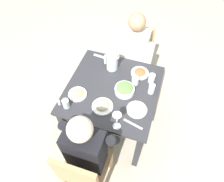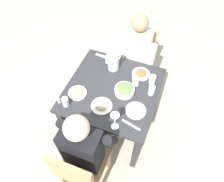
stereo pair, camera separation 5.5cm
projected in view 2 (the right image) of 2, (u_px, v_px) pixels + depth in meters
The scene contains 20 objects.
ground_plane at pixel (112, 124), 2.69m from camera, with size 8.00×8.00×0.00m, color #B7AD99.
dining_table at pixel (113, 96), 2.19m from camera, with size 0.90×0.90×0.75m.
chair_near at pixel (137, 57), 2.70m from camera, with size 0.40×0.40×0.89m.
chair_far at pixel (80, 169), 1.86m from camera, with size 0.40×0.40×0.89m.
diner_near at pixel (134, 59), 2.47m from camera, with size 0.48×0.53×1.19m.
diner_far at pixel (88, 142), 1.85m from camera, with size 0.48×0.53×1.19m.
water_pitcher at pixel (113, 62), 2.18m from camera, with size 0.16×0.12×0.19m.
salad_bowl at pixel (124, 90), 2.03m from camera, with size 0.19×0.19×0.09m.
plate_beans at pixel (102, 105), 1.95m from camera, with size 0.20×0.20×0.05m.
plate_fries at pixel (77, 92), 2.04m from camera, with size 0.18×0.18×0.05m.
plate_yoghurt at pixel (136, 110), 1.92m from camera, with size 0.19×0.19×0.05m.
plate_rice_curry at pixel (141, 73), 2.19m from camera, with size 0.19×0.19×0.05m.
water_glass_near_right at pixel (152, 80), 2.10m from camera, with size 0.07×0.07×0.10m, color silver.
water_glass_far_right at pixel (65, 102), 1.94m from camera, with size 0.06×0.06×0.09m, color silver.
water_glass_far_left at pixel (152, 90), 2.01m from camera, with size 0.06×0.06×0.11m, color silver.
water_glass_near_left at pixel (136, 81), 2.09m from camera, with size 0.07×0.07×0.09m, color silver.
wine_glass at pixel (115, 118), 1.73m from camera, with size 0.08×0.08×0.20m.
salt_shaker at pixel (59, 101), 1.97m from camera, with size 0.03×0.03×0.05m.
fork_near at pixel (103, 56), 2.36m from camera, with size 0.17×0.03×0.01m, color silver.
knife_near at pixel (131, 125), 1.84m from camera, with size 0.18×0.02×0.01m, color silver.
Camera 2 is at (-0.44, 1.19, 2.41)m, focal length 33.73 mm.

